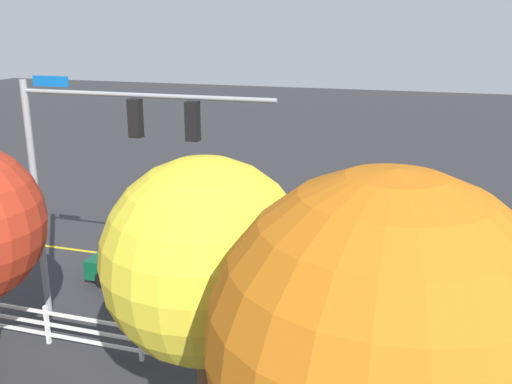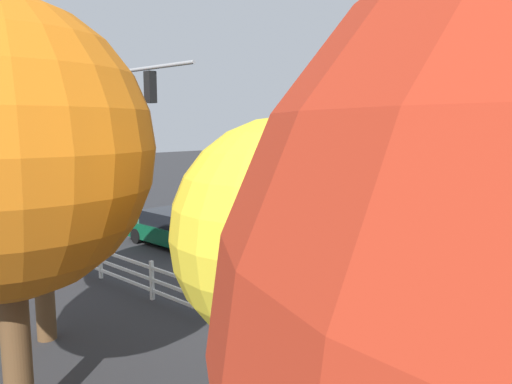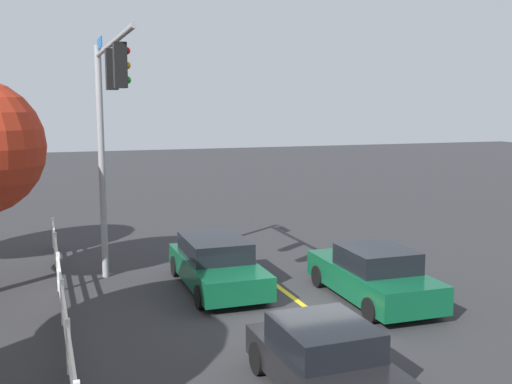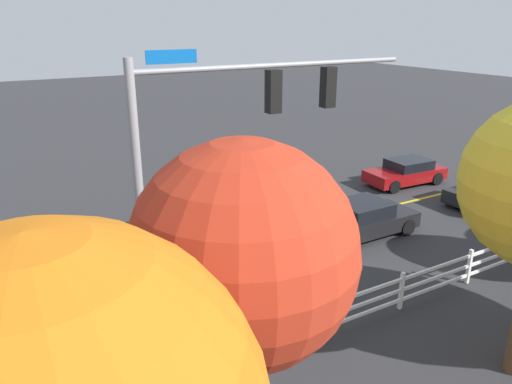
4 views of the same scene
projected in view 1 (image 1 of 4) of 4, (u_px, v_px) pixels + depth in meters
ground_plane at (258, 274)px, 20.32m from camera, size 120.00×120.00×0.00m
lane_center_stripe at (372, 289)px, 19.17m from camera, size 28.00×0.16×0.01m
signal_assembly at (95, 157)px, 15.51m from camera, size 7.27×0.38×7.22m
car_0 at (371, 294)px, 17.39m from camera, size 3.97×1.93×1.35m
car_2 at (159, 264)px, 19.39m from camera, size 4.82×2.07×1.46m
car_3 at (264, 235)px, 22.03m from camera, size 4.67×2.12×1.51m
white_rail_fence at (303, 369)px, 13.69m from camera, size 26.10×0.10×1.15m
tree_2 at (206, 262)px, 9.91m from camera, size 3.64×3.64×6.46m
tree_5 at (384, 345)px, 7.30m from camera, size 4.61×4.61×6.95m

